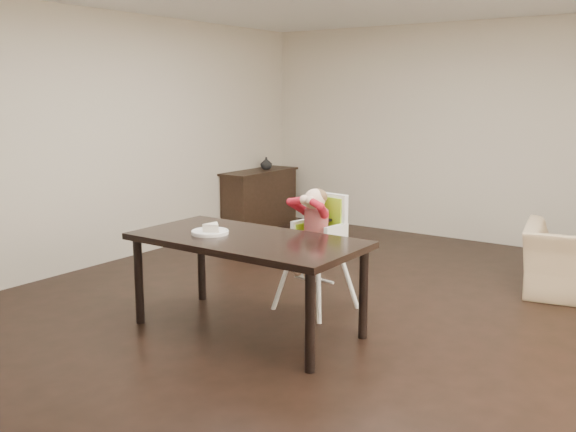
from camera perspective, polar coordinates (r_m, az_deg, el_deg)
name	(u,v)px	position (r m, az deg, el deg)	size (l,w,h in m)	color
ground	(333,320)	(5.35, 4.06, -9.22)	(7.00, 7.00, 0.00)	black
room_walls	(337,91)	(5.03, 4.35, 11.06)	(6.02, 7.02, 2.71)	beige
dining_table	(247,247)	(4.94, -3.67, -2.79)	(1.80, 0.90, 0.75)	black
high_chair	(318,224)	(5.43, 2.68, -0.75)	(0.49, 0.49, 1.05)	white
plate	(211,230)	(5.06, -6.86, -1.27)	(0.32, 0.32, 0.08)	white
sideboard	(260,199)	(8.90, -2.54, 1.56)	(0.44, 1.26, 0.79)	black
vase	(266,163)	(8.96, -1.94, 4.69)	(0.16, 0.17, 0.16)	#99999E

